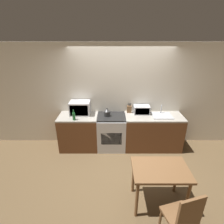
# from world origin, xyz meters

# --- Properties ---
(ground_plane) EXTENTS (16.00, 16.00, 0.00)m
(ground_plane) POSITION_xyz_m (0.00, 0.00, 0.00)
(ground_plane) COLOR brown
(wall_back) EXTENTS (10.00, 0.06, 2.60)m
(wall_back) POSITION_xyz_m (0.00, 1.15, 1.30)
(wall_back) COLOR silver
(wall_back) RESTS_ON ground_plane
(counter_left_run) EXTENTS (0.96, 0.62, 0.90)m
(counter_left_run) POSITION_xyz_m (-1.06, 0.81, 0.45)
(counter_left_run) COLOR brown
(counter_left_run) RESTS_ON ground_plane
(counter_right_run) EXTENTS (1.43, 0.62, 0.90)m
(counter_right_run) POSITION_xyz_m (0.83, 0.81, 0.45)
(counter_right_run) COLOR brown
(counter_right_run) RESTS_ON ground_plane
(stove_range) EXTENTS (0.70, 0.62, 0.90)m
(stove_range) POSITION_xyz_m (-0.23, 0.81, 0.45)
(stove_range) COLOR silver
(stove_range) RESTS_ON ground_plane
(kettle) EXTENTS (0.16, 0.16, 0.21)m
(kettle) POSITION_xyz_m (-0.34, 0.81, 0.99)
(kettle) COLOR #2D2D2D
(kettle) RESTS_ON stove_range
(microwave) EXTENTS (0.50, 0.35, 0.33)m
(microwave) POSITION_xyz_m (-1.02, 0.92, 1.07)
(microwave) COLOR silver
(microwave) RESTS_ON counter_left_run
(bottle) EXTENTS (0.07, 0.07, 0.25)m
(bottle) POSITION_xyz_m (-1.11, 0.59, 1.00)
(bottle) COLOR #1E662D
(bottle) RESTS_ON counter_left_run
(knife_block) EXTENTS (0.11, 0.08, 0.25)m
(knife_block) POSITION_xyz_m (0.22, 1.02, 0.99)
(knife_block) COLOR brown
(knife_block) RESTS_ON counter_right_run
(toaster_oven) EXTENTS (0.40, 0.26, 0.21)m
(toaster_oven) POSITION_xyz_m (0.53, 0.96, 1.01)
(toaster_oven) COLOR #ADAFB5
(toaster_oven) RESTS_ON counter_right_run
(sink_basin) EXTENTS (0.48, 0.40, 0.24)m
(sink_basin) POSITION_xyz_m (1.02, 0.81, 0.92)
(sink_basin) COLOR #ADAFB5
(sink_basin) RESTS_ON counter_right_run
(dining_table) EXTENTS (0.91, 0.62, 0.76)m
(dining_table) POSITION_xyz_m (0.57, -0.90, 0.65)
(dining_table) COLOR brown
(dining_table) RESTS_ON ground_plane
(dining_chair) EXTENTS (0.47, 0.47, 0.95)m
(dining_chair) POSITION_xyz_m (0.72, -1.54, 0.52)
(dining_chair) COLOR brown
(dining_chair) RESTS_ON ground_plane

